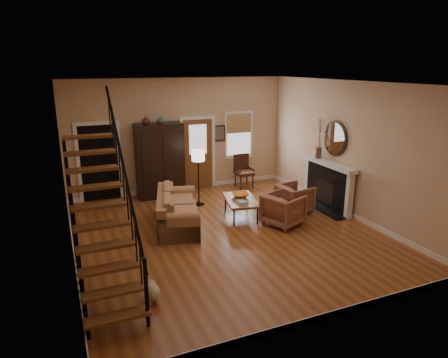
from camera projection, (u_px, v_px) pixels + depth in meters
name	position (u px, v px, depth m)	size (l,w,h in m)	color
room	(184.00, 154.00, 9.99)	(7.00, 7.33, 3.30)	brown
staircase	(100.00, 199.00, 6.36)	(0.94, 2.80, 3.20)	brown
fireplace	(329.00, 181.00, 10.41)	(0.33, 1.95, 2.30)	black
armoire	(160.00, 161.00, 11.23)	(1.30, 0.60, 2.10)	black
vase_a	(146.00, 120.00, 10.69)	(0.24, 0.24, 0.25)	#4C2619
vase_b	(161.00, 120.00, 10.84)	(0.20, 0.20, 0.21)	#334C60
sofa	(178.00, 210.00, 9.28)	(0.91, 2.10, 0.78)	#A6724B
coffee_table	(241.00, 208.00, 9.88)	(0.71, 1.22, 0.47)	brown
bowl	(240.00, 195.00, 9.96)	(0.42, 0.42, 0.10)	orange
books	(242.00, 202.00, 9.50)	(0.22, 0.31, 0.06)	beige
armchair_left	(283.00, 209.00, 9.38)	(0.81, 0.83, 0.75)	brown
armchair_right	(294.00, 198.00, 10.21)	(0.77, 0.79, 0.72)	brown
floor_lamp	(199.00, 178.00, 10.60)	(0.35, 0.35, 1.51)	black
side_chair	(244.00, 172.00, 12.16)	(0.54, 0.54, 1.02)	#3A1F12
dog	(152.00, 293.00, 6.37)	(0.24, 0.41, 0.30)	beige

